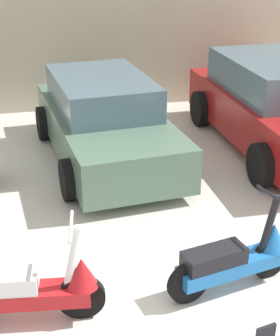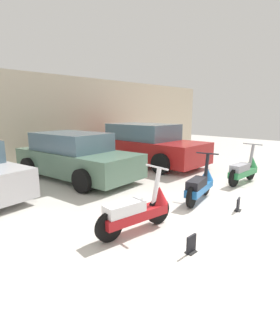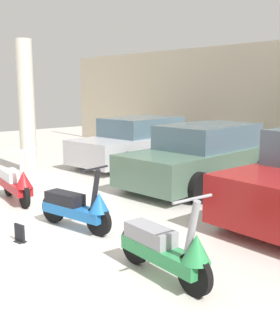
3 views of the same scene
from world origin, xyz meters
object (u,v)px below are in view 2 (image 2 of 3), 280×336
object	(u,v)px
scooter_front_right	(201,184)
scooter_front_center	(244,169)
car_rear_right	(147,145)
placard_near_left_scooter	(191,245)
scooter_front_left	(139,209)
car_rear_center	(76,157)
placard_near_right_scooter	(238,205)

from	to	relation	value
scooter_front_right	scooter_front_center	size ratio (longest dim) A/B	0.95
scooter_front_right	car_rear_right	xyz separation A→B (m)	(2.19, 3.59, 0.35)
car_rear_right	placard_near_left_scooter	distance (m)	6.35
scooter_front_right	car_rear_right	distance (m)	4.21
car_rear_right	scooter_front_center	bearing A→B (deg)	-2.35
scooter_front_left	placard_near_left_scooter	world-z (taller)	scooter_front_left
scooter_front_center	car_rear_center	distance (m)	4.80
scooter_front_right	placard_near_left_scooter	xyz separation A→B (m)	(-2.07, -1.09, -0.24)
car_rear_right	placard_near_right_scooter	xyz separation A→B (m)	(-2.26, -4.49, -0.59)
scooter_front_right	car_rear_right	world-z (taller)	car_rear_right
scooter_front_right	car_rear_center	distance (m)	3.79
placard_near_right_scooter	scooter_front_right	bearing A→B (deg)	85.55
scooter_front_left	scooter_front_right	distance (m)	2.07
car_rear_right	placard_near_left_scooter	bearing A→B (deg)	-43.26
scooter_front_left	car_rear_right	bearing A→B (deg)	47.60
car_rear_center	placard_near_left_scooter	xyz separation A→B (m)	(-1.26, -4.78, -0.52)
car_rear_right	placard_near_right_scooter	world-z (taller)	car_rear_right
placard_near_right_scooter	car_rear_right	bearing A→B (deg)	63.29
placard_near_left_scooter	scooter_front_right	bearing A→B (deg)	27.78
car_rear_right	placard_near_right_scooter	bearing A→B (deg)	-27.66
car_rear_center	placard_near_right_scooter	world-z (taller)	car_rear_center
scooter_front_left	placard_near_left_scooter	bearing A→B (deg)	-82.89
scooter_front_left	scooter_front_center	xyz separation A→B (m)	(4.17, -0.06, 0.00)
scooter_front_center	car_rear_right	xyz separation A→B (m)	(0.09, 3.71, 0.33)
scooter_front_left	scooter_front_center	bearing A→B (deg)	6.18
scooter_front_center	placard_near_right_scooter	world-z (taller)	scooter_front_center
scooter_front_center	placard_near_right_scooter	xyz separation A→B (m)	(-2.17, -0.78, -0.26)
car_rear_right	placard_near_right_scooter	size ratio (longest dim) A/B	16.82
placard_near_right_scooter	car_rear_center	bearing A→B (deg)	99.06
car_rear_center	car_rear_right	bearing A→B (deg)	82.21
car_rear_center	scooter_front_center	bearing A→B (deg)	31.47
scooter_front_left	scooter_front_right	world-z (taller)	scooter_front_left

